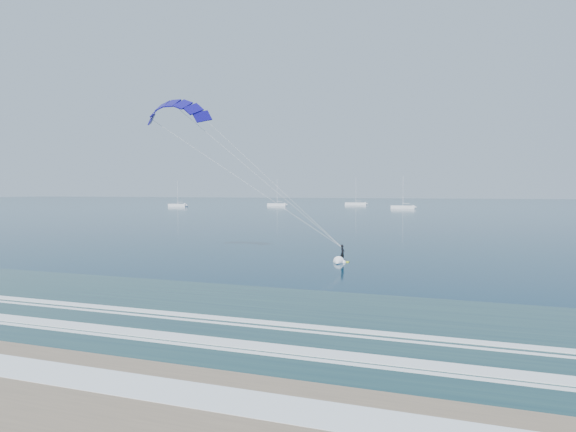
% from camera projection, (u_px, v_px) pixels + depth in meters
% --- Properties ---
extents(kitesurfer_rig, '(20.43, 8.96, 16.96)m').
position_uv_depth(kitesurfer_rig, '(258.00, 176.00, 50.00)').
color(kitesurfer_rig, '#D4E41A').
rests_on(kitesurfer_rig, ground).
extents(sailboat_0, '(8.58, 2.40, 11.68)m').
position_uv_depth(sailboat_0, '(178.00, 205.00, 225.35)').
color(sailboat_0, silver).
rests_on(sailboat_0, ground).
extents(sailboat_1, '(8.90, 2.40, 12.19)m').
position_uv_depth(sailboat_1, '(277.00, 204.00, 234.36)').
color(sailboat_1, silver).
rests_on(sailboat_1, ground).
extents(sailboat_2, '(10.49, 2.40, 13.90)m').
position_uv_depth(sailboat_2, '(356.00, 204.00, 250.96)').
color(sailboat_2, silver).
rests_on(sailboat_2, ground).
extents(sailboat_3, '(9.16, 2.40, 12.66)m').
position_uv_depth(sailboat_3, '(403.00, 207.00, 200.27)').
color(sailboat_3, silver).
rests_on(sailboat_3, ground).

